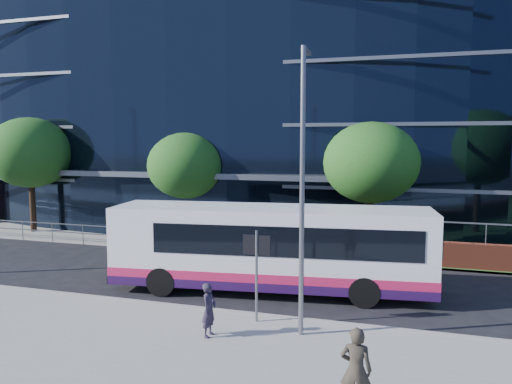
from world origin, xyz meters
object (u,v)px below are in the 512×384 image
(tree_far_b, at_px, (186,166))
(pedestrian_b, at_px, (356,370))
(tree_far_a, at_px, (30,153))
(city_bus, at_px, (273,247))
(tree_far_c, at_px, (371,163))
(streetlight_east, at_px, (302,184))
(pedestrian, at_px, (209,310))
(street_sign, at_px, (257,257))

(tree_far_b, bearing_deg, pedestrian_b, -54.57)
(tree_far_a, distance_m, city_bus, 18.77)
(tree_far_c, bearing_deg, streetlight_east, -95.11)
(tree_far_c, bearing_deg, pedestrian, -105.84)
(tree_far_b, xyz_separation_m, tree_far_c, (10.00, -0.50, 0.33))
(tree_far_a, distance_m, tree_far_b, 10.03)
(tree_far_a, height_order, pedestrian_b, tree_far_a)
(street_sign, distance_m, tree_far_b, 13.54)
(tree_far_a, relative_size, tree_far_c, 1.07)
(street_sign, distance_m, streetlight_east, 2.80)
(street_sign, bearing_deg, streetlight_east, -21.36)
(tree_far_b, xyz_separation_m, pedestrian, (6.57, -12.59, -3.30))
(tree_far_c, xyz_separation_m, streetlight_east, (-1.00, -11.17, -0.10))
(city_bus, bearing_deg, tree_far_a, 150.17)
(street_sign, height_order, pedestrian, street_sign)
(streetlight_east, relative_size, pedestrian, 5.25)
(streetlight_east, bearing_deg, city_bus, 115.59)
(tree_far_c, distance_m, pedestrian, 13.08)
(tree_far_a, xyz_separation_m, tree_far_c, (20.00, 0.00, -0.33))
(street_sign, xyz_separation_m, pedestrian, (-0.93, -1.50, -1.24))
(tree_far_c, bearing_deg, tree_far_a, 180.00)
(street_sign, bearing_deg, pedestrian, -121.74)
(street_sign, distance_m, tree_far_a, 20.63)
(tree_far_b, distance_m, city_bus, 10.71)
(pedestrian, bearing_deg, street_sign, -29.28)
(tree_far_c, relative_size, pedestrian, 4.27)
(pedestrian_b, bearing_deg, tree_far_c, -86.34)
(tree_far_c, xyz_separation_m, pedestrian, (-3.43, -12.09, -3.62))
(pedestrian, bearing_deg, tree_far_a, 56.34)
(city_bus, distance_m, pedestrian, 5.04)
(street_sign, height_order, pedestrian_b, street_sign)
(tree_far_b, xyz_separation_m, pedestrian_b, (10.91, -15.33, -3.18))
(pedestrian_b, bearing_deg, pedestrian, -32.14)
(street_sign, xyz_separation_m, tree_far_a, (-17.50, 10.59, 2.71))
(tree_far_a, relative_size, pedestrian, 4.58)
(streetlight_east, bearing_deg, tree_far_a, 149.54)
(tree_far_b, height_order, tree_far_c, tree_far_c)
(tree_far_a, distance_m, tree_far_c, 20.00)
(tree_far_b, xyz_separation_m, streetlight_east, (9.00, -11.67, 0.23))
(pedestrian, height_order, pedestrian_b, pedestrian_b)
(tree_far_c, height_order, pedestrian, tree_far_c)
(tree_far_c, relative_size, city_bus, 0.54)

